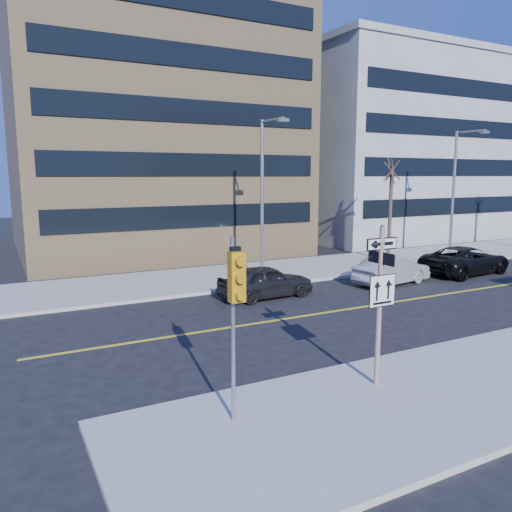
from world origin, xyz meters
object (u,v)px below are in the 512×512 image
sign_pole (380,297)px  parked_car_c (466,260)px  streetlight_a (264,188)px  traffic_signal (236,292)px  parked_car_a (266,281)px  streetlight_b (457,185)px  parked_car_b (392,270)px  street_tree_west (392,173)px

sign_pole → parked_car_c: (14.52, 9.39, -1.67)m
parked_car_c → streetlight_a: 11.91m
streetlight_a → traffic_signal: bearing=-120.8°
parked_car_a → streetlight_b: streetlight_b is taller
parked_car_a → parked_car_c: bearing=-94.7°
traffic_signal → parked_car_c: size_ratio=0.72×
parked_car_a → parked_car_c: size_ratio=0.79×
parked_car_b → streetlight_a: size_ratio=0.54×
streetlight_a → street_tree_west: (9.00, 0.54, 0.77)m
traffic_signal → parked_car_c: (18.52, 9.53, -2.26)m
parked_car_b → streetlight_b: streetlight_b is taller
parked_car_a → parked_car_b: size_ratio=1.01×
traffic_signal → parked_car_b: size_ratio=0.93×
sign_pole → parked_car_b: bearing=45.6°
sign_pole → parked_car_c: sign_pole is taller
streetlight_a → street_tree_west: 9.05m
parked_car_a → parked_car_b: 6.90m
parked_car_a → parked_car_b: parked_car_a is taller
streetlight_b → street_tree_west: 5.09m
parked_car_c → streetlight_b: size_ratio=0.69×
streetlight_a → street_tree_west: bearing=3.5°
parked_car_b → streetlight_b: bearing=-74.7°
sign_pole → parked_car_c: 17.37m
sign_pole → parked_car_b: 13.06m
streetlight_a → parked_car_c: bearing=-20.3°
parked_car_a → parked_car_c: 12.36m
traffic_signal → parked_car_c: 20.95m
parked_car_b → streetlight_b: 10.61m
traffic_signal → parked_car_a: traffic_signal is taller
traffic_signal → parked_car_c: traffic_signal is taller
sign_pole → streetlight_a: streetlight_a is taller
parked_car_b → street_tree_west: street_tree_west is taller
parked_car_b → street_tree_west: bearing=-49.8°
traffic_signal → parked_car_a: (6.17, 9.93, -2.29)m
traffic_signal → streetlight_b: size_ratio=0.50×
streetlight_a → streetlight_b: size_ratio=1.00×
parked_car_a → parked_car_c: (12.35, -0.40, 0.03)m
parked_car_a → streetlight_b: (15.83, 3.49, 4.01)m
parked_car_c → sign_pole: bearing=117.1°
parked_car_b → streetlight_a: 7.62m
parked_car_a → streetlight_b: size_ratio=0.54×
streetlight_a → streetlight_b: (14.00, 0.00, 0.00)m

